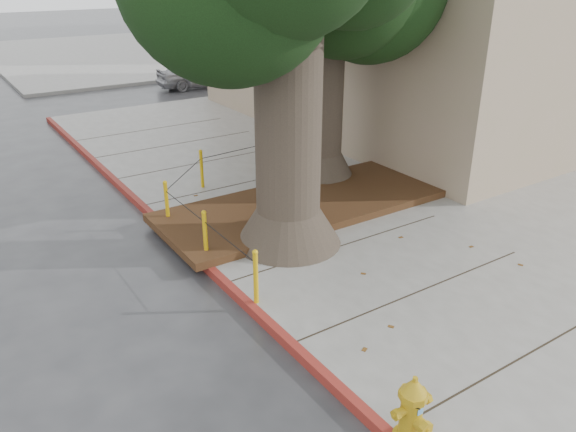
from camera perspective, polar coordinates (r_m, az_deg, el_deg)
name	(u,v)px	position (r m, az deg, el deg)	size (l,w,h in m)	color
ground	(396,309)	(9.34, 10.90, -9.21)	(140.00, 140.00, 0.00)	#28282B
sidewalk_main	(504,185)	(14.96, 21.06, 3.00)	(16.00, 26.00, 0.15)	slate
sidewalk_far	(131,52)	(37.62, -15.69, 15.70)	(16.00, 20.00, 0.15)	slate
curb_red	(214,274)	(10.05, -7.49, -5.85)	(0.14, 26.00, 0.16)	maroon
planter_bed	(304,205)	(12.38, 1.59, 1.16)	(6.40, 2.60, 0.16)	black
bollard_ring	(221,196)	(11.76, -6.81, 2.00)	(3.79, 5.39, 0.95)	gold
fire_hydrant	(412,410)	(6.69, 12.48, -18.72)	(0.46, 0.40, 0.88)	#C29613
car_silver	(198,73)	(26.22, -9.11, 14.13)	(1.48, 3.67, 1.25)	#99999E
car_red	(313,56)	(31.39, 2.51, 15.97)	(1.27, 3.64, 1.20)	maroon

